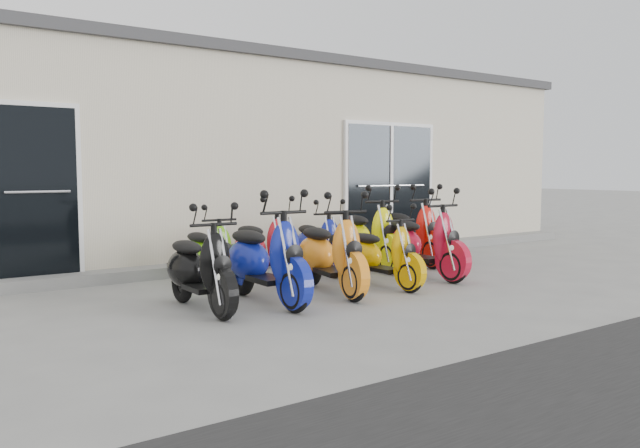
% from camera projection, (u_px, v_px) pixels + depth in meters
% --- Properties ---
extents(ground, '(80.00, 80.00, 0.00)m').
position_uv_depth(ground, '(347.00, 286.00, 7.89)').
color(ground, gray).
rests_on(ground, ground).
extents(building, '(14.00, 6.00, 3.20)m').
position_uv_depth(building, '(184.00, 163.00, 12.01)').
color(building, beige).
rests_on(building, ground).
extents(roof_cap, '(14.20, 6.20, 0.16)m').
position_uv_depth(roof_cap, '(182.00, 75.00, 11.87)').
color(roof_cap, '#3F3F42').
rests_on(roof_cap, building).
extents(front_step, '(14.00, 0.40, 0.15)m').
position_uv_depth(front_step, '(267.00, 261.00, 9.54)').
color(front_step, gray).
rests_on(front_step, ground).
extents(door_left, '(1.07, 0.08, 2.22)m').
position_uv_depth(door_left, '(37.00, 187.00, 7.74)').
color(door_left, black).
rests_on(door_left, front_step).
extents(door_right, '(2.02, 0.08, 2.22)m').
position_uv_depth(door_right, '(390.00, 182.00, 11.04)').
color(door_right, black).
rests_on(door_right, front_step).
extents(scooter_front_black, '(0.57, 1.56, 1.15)m').
position_uv_depth(scooter_front_black, '(200.00, 256.00, 6.46)').
color(scooter_front_black, black).
rests_on(scooter_front_black, ground).
extents(scooter_front_blue, '(0.64, 1.73, 1.27)m').
position_uv_depth(scooter_front_blue, '(265.00, 246.00, 6.82)').
color(scooter_front_blue, '#111D93').
rests_on(scooter_front_blue, ground).
extents(scooter_front_orange_a, '(0.85, 1.74, 1.23)m').
position_uv_depth(scooter_front_orange_a, '(330.00, 242.00, 7.39)').
color(scooter_front_orange_a, orange).
rests_on(scooter_front_orange_a, ground).
extents(scooter_front_orange_b, '(0.61, 1.47, 1.07)m').
position_uv_depth(scooter_front_orange_b, '(381.00, 245.00, 7.80)').
color(scooter_front_orange_b, '#DA9E01').
rests_on(scooter_front_orange_b, ground).
extents(scooter_front_red, '(0.64, 1.69, 1.24)m').
position_uv_depth(scooter_front_red, '(422.00, 233.00, 8.48)').
color(scooter_front_red, '#B6102A').
rests_on(scooter_front_red, ground).
extents(scooter_back_green, '(0.52, 1.44, 1.06)m').
position_uv_depth(scooter_back_green, '(208.00, 244.00, 7.94)').
color(scooter_back_green, '#64C00F').
rests_on(scooter_back_green, ground).
extents(scooter_back_red, '(0.61, 1.56, 1.14)m').
position_uv_depth(scooter_back_red, '(263.00, 237.00, 8.33)').
color(scooter_back_red, red).
rests_on(scooter_back_red, ground).
extents(scooter_back_blue, '(0.73, 1.51, 1.07)m').
position_uv_depth(scooter_back_blue, '(318.00, 236.00, 8.89)').
color(scooter_back_blue, navy).
rests_on(scooter_back_blue, ground).
extents(scooter_back_yellow, '(0.86, 1.79, 1.27)m').
position_uv_depth(scooter_back_yellow, '(368.00, 227.00, 9.24)').
color(scooter_back_yellow, '#FFFE08').
rests_on(scooter_back_yellow, ground).
extents(scooter_back_extra, '(0.86, 1.79, 1.27)m').
position_uv_depth(scooter_back_extra, '(410.00, 224.00, 9.72)').
color(scooter_back_extra, red).
rests_on(scooter_back_extra, ground).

